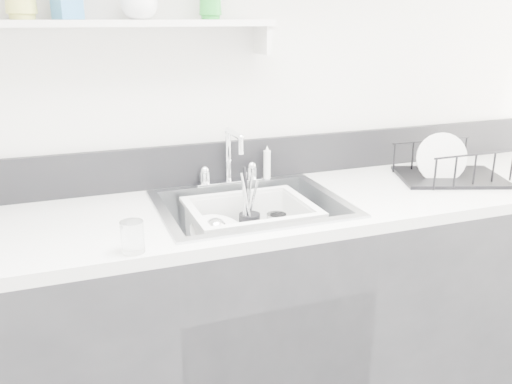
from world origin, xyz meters
name	(u,v)px	position (x,y,z in m)	size (l,w,h in m)	color
counter_run	(251,321)	(0.00, 1.19, 0.46)	(3.20, 0.62, 0.92)	#242427
backsplash	(225,162)	(0.00, 1.49, 1.00)	(3.20, 0.02, 0.16)	black
sink	(251,228)	(0.00, 1.19, 0.83)	(0.64, 0.52, 0.20)	silver
faucet	(229,170)	(0.00, 1.44, 0.98)	(0.26, 0.18, 0.23)	silver
side_sprayer	(267,163)	(0.16, 1.44, 0.99)	(0.03, 0.03, 0.14)	white
wall_shelf	(127,26)	(-0.35, 1.42, 1.51)	(1.00, 0.16, 0.12)	silver
wash_tub	(251,227)	(0.00, 1.19, 0.83)	(0.43, 0.35, 0.17)	white
plate_stack	(222,242)	(-0.11, 1.19, 0.79)	(0.25, 0.25, 0.10)	white
utensil_cup	(249,224)	(0.01, 1.25, 0.82)	(0.08, 0.08, 0.26)	black
ladle	(236,238)	(-0.06, 1.17, 0.81)	(0.31, 0.11, 0.09)	silver
tumbler_in_tub	(276,227)	(0.10, 1.20, 0.82)	(0.07, 0.07, 0.10)	white
tumbler_counter	(133,237)	(-0.44, 0.93, 0.96)	(0.06, 0.06, 0.09)	white
dish_rack	(451,162)	(0.86, 1.21, 0.99)	(0.40, 0.30, 0.14)	black
bowl_small	(282,245)	(0.09, 1.12, 0.78)	(0.10, 0.10, 0.03)	white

